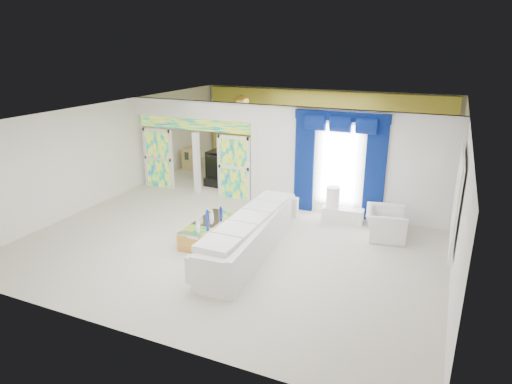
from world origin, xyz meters
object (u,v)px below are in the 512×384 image
at_px(console_table, 343,215).
at_px(grand_piano, 237,162).
at_px(armchair, 386,224).
at_px(coffee_table, 207,230).
at_px(white_sofa, 251,237).

height_order(console_table, grand_piano, grand_piano).
bearing_deg(armchair, coffee_table, 106.33).
distance_m(white_sofa, armchair, 3.50).
height_order(white_sofa, armchair, white_sofa).
relative_size(coffee_table, grand_piano, 0.95).
xyz_separation_m(white_sofa, grand_piano, (-3.20, 5.74, 0.10)).
xyz_separation_m(coffee_table, console_table, (2.86, 2.48, -0.02)).
distance_m(coffee_table, grand_piano, 5.75).
height_order(armchair, grand_piano, grand_piano).
bearing_deg(coffee_table, console_table, 40.92).
xyz_separation_m(white_sofa, console_table, (1.51, 2.78, -0.21)).
distance_m(white_sofa, grand_piano, 6.57).
relative_size(white_sofa, coffee_table, 2.26).
xyz_separation_m(armchair, grand_piano, (-5.94, 3.56, 0.13)).
distance_m(white_sofa, coffee_table, 1.40).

